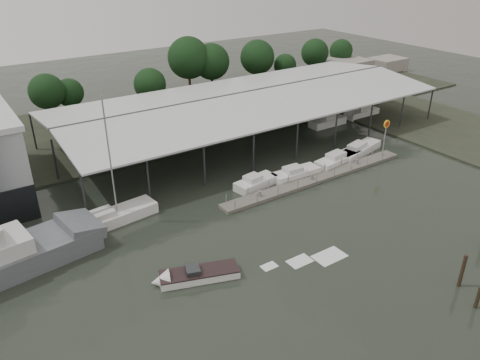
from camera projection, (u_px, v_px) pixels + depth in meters
ground at (271, 259)px, 43.82m from camera, size 200.00×200.00×0.00m
land_strip_far at (111, 129)px, 74.90m from camera, size 140.00×30.00×0.30m
land_strip_east at (459, 132)px, 73.73m from camera, size 20.00×60.00×0.30m
covered_boat_shed at (249, 96)px, 70.35m from camera, size 58.24×24.00×6.96m
floating_dock at (317, 178)px, 58.65m from camera, size 28.00×2.00×1.40m
shell_fuel_sign at (386, 132)px, 63.00m from camera, size 1.10×0.18×5.55m
distant_commercial_buildings at (358, 67)px, 105.69m from camera, size 22.00×8.00×4.00m
white_sailboat at (112, 217)px, 49.33m from camera, size 9.62×3.62×14.03m
speedboat_underway at (192, 276)px, 40.96m from camera, size 18.06×7.62×2.00m
moored_cruiser_0 at (256, 182)px, 56.71m from camera, size 5.87×3.00×1.70m
moored_cruiser_1 at (295, 174)px, 58.94m from camera, size 6.55×2.43×1.70m
moored_cruiser_2 at (338, 159)px, 62.91m from camera, size 7.80×3.24×1.70m
moored_cruiser_3 at (359, 150)px, 65.86m from camera, size 8.87×4.15×1.70m
horizon_tree_line at (217, 64)px, 88.71m from camera, size 69.48×11.67×11.68m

